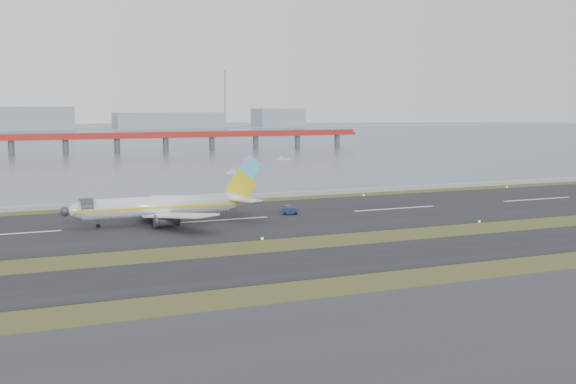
# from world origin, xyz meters

# --- Properties ---
(ground) EXTENTS (1000.00, 1000.00, 0.00)m
(ground) POSITION_xyz_m (0.00, 0.00, 0.00)
(ground) COLOR #2F4117
(ground) RESTS_ON ground
(apron_strip) EXTENTS (1000.00, 50.00, 0.10)m
(apron_strip) POSITION_xyz_m (0.00, -55.00, 0.05)
(apron_strip) COLOR #2E2E31
(apron_strip) RESTS_ON ground
(taxiway_strip) EXTENTS (1000.00, 18.00, 0.10)m
(taxiway_strip) POSITION_xyz_m (0.00, -12.00, 0.05)
(taxiway_strip) COLOR black
(taxiway_strip) RESTS_ON ground
(runway_strip) EXTENTS (1000.00, 45.00, 0.10)m
(runway_strip) POSITION_xyz_m (0.00, 30.00, 0.05)
(runway_strip) COLOR black
(runway_strip) RESTS_ON ground
(seawall) EXTENTS (1000.00, 2.50, 1.00)m
(seawall) POSITION_xyz_m (0.00, 60.00, 0.50)
(seawall) COLOR gray
(seawall) RESTS_ON ground
(bay_water) EXTENTS (1400.00, 800.00, 1.30)m
(bay_water) POSITION_xyz_m (0.00, 460.00, 0.00)
(bay_water) COLOR #4A5C6A
(bay_water) RESTS_ON ground
(red_pier) EXTENTS (260.00, 5.00, 10.20)m
(red_pier) POSITION_xyz_m (20.00, 250.00, 7.28)
(red_pier) COLOR #AA231D
(red_pier) RESTS_ON ground
(far_shoreline) EXTENTS (1400.00, 80.00, 60.50)m
(far_shoreline) POSITION_xyz_m (13.62, 620.00, 6.07)
(far_shoreline) COLOR #86949E
(far_shoreline) RESTS_ON ground
(airliner) EXTENTS (38.52, 32.89, 12.80)m
(airliner) POSITION_xyz_m (-10.94, 30.27, 3.46)
(airliner) COLOR silver
(airliner) RESTS_ON ground
(pushback_tug) EXTENTS (3.53, 2.71, 2.00)m
(pushback_tug) POSITION_xyz_m (15.62, 31.59, 0.97)
(pushback_tug) COLOR #16213C
(pushback_tug) RESTS_ON ground
(workboat_near) EXTENTS (6.89, 4.39, 1.60)m
(workboat_near) POSITION_xyz_m (35.64, 121.31, 0.51)
(workboat_near) COLOR silver
(workboat_near) RESTS_ON ground
(workboat_far) EXTENTS (6.66, 3.17, 1.55)m
(workboat_far) POSITION_xyz_m (73.69, 171.27, 0.49)
(workboat_far) COLOR silver
(workboat_far) RESTS_ON ground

